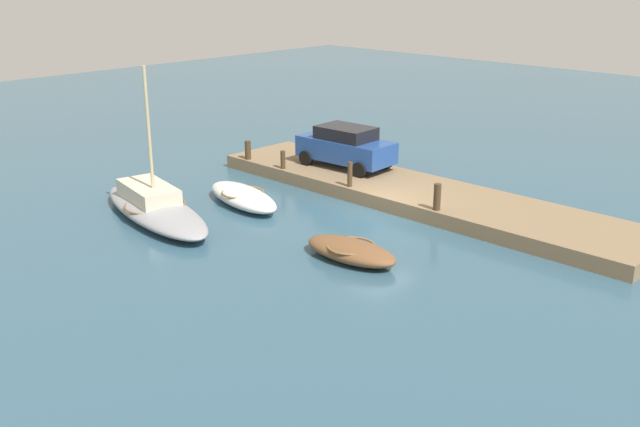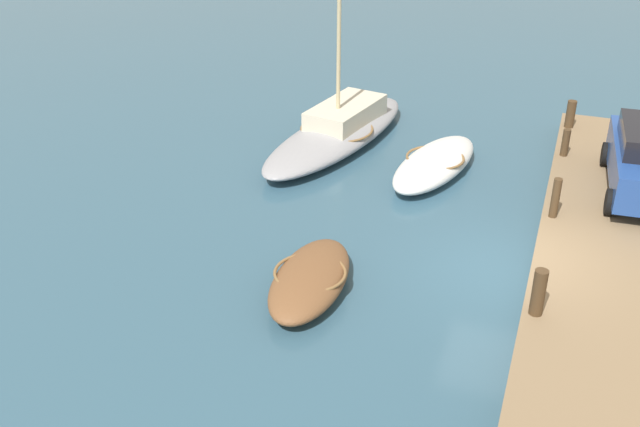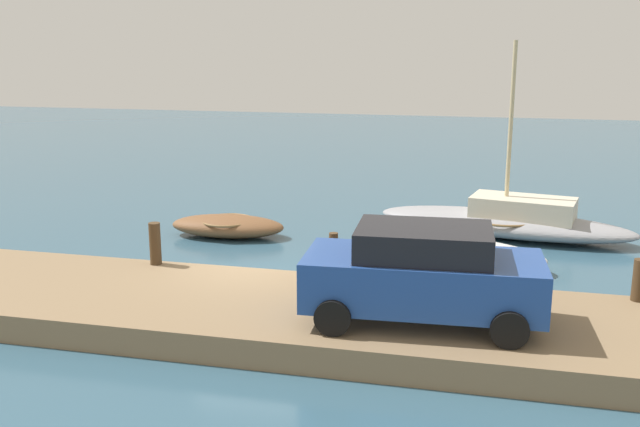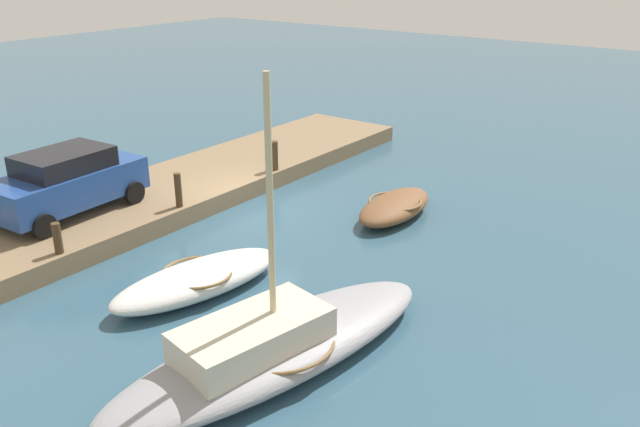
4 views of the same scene
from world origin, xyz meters
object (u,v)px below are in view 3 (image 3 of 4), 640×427
at_px(parked_car, 423,273).
at_px(mooring_post_west, 155,244).
at_px(mooring_post_east, 640,280).
at_px(mooring_post_mid_west, 333,255).
at_px(mooring_post_mid_east, 518,273).
at_px(sailboat_grey, 506,220).
at_px(rowboat_white, 460,252).
at_px(rowboat_brown, 228,226).

bearing_deg(parked_car, mooring_post_west, 158.50).
xyz_separation_m(mooring_post_east, parked_car, (-4.01, -2.08, 0.49)).
height_order(mooring_post_mid_west, mooring_post_mid_east, mooring_post_mid_west).
bearing_deg(parked_car, mooring_post_mid_west, 132.15).
bearing_deg(mooring_post_west, mooring_post_east, 0.00).
height_order(sailboat_grey, rowboat_white, sailboat_grey).
relative_size(rowboat_brown, mooring_post_mid_east, 4.40).
bearing_deg(sailboat_grey, rowboat_brown, -154.47).
bearing_deg(rowboat_brown, mooring_post_mid_west, -51.31).
relative_size(mooring_post_west, parked_car, 0.23).
xyz_separation_m(sailboat_grey, mooring_post_east, (2.42, -6.60, 0.51)).
bearing_deg(sailboat_grey, parked_car, -89.20).
xyz_separation_m(sailboat_grey, mooring_post_west, (-7.83, -6.60, 0.58)).
bearing_deg(mooring_post_east, mooring_post_west, 180.00).
xyz_separation_m(rowboat_white, mooring_post_mid_east, (1.31, -3.36, 0.59)).
xyz_separation_m(rowboat_white, parked_car, (-0.42, -5.44, 1.12)).
bearing_deg(mooring_post_east, rowboat_white, 136.87).
height_order(mooring_post_mid_west, parked_car, parked_car).
bearing_deg(rowboat_white, sailboat_grey, 81.71).
distance_m(rowboat_brown, mooring_post_mid_west, 6.24).
bearing_deg(sailboat_grey, rowboat_white, -98.61).
bearing_deg(mooring_post_west, mooring_post_mid_west, 0.00).
distance_m(rowboat_white, parked_car, 5.57).
xyz_separation_m(mooring_post_west, mooring_post_mid_east, (7.97, 0.00, -0.10)).
bearing_deg(mooring_post_west, rowboat_white, 26.75).
bearing_deg(mooring_post_mid_west, rowboat_brown, 132.12).
bearing_deg(mooring_post_mid_east, mooring_post_west, 180.00).
bearing_deg(mooring_post_mid_east, mooring_post_mid_west, 180.00).
distance_m(mooring_post_mid_east, mooring_post_east, 2.28).
xyz_separation_m(mooring_post_mid_east, parked_car, (-1.73, -2.08, 0.52)).
relative_size(sailboat_grey, mooring_post_mid_west, 7.78).
relative_size(sailboat_grey, mooring_post_east, 9.22).
height_order(sailboat_grey, parked_car, sailboat_grey).
distance_m(mooring_post_west, mooring_post_mid_east, 7.97).
relative_size(rowboat_brown, mooring_post_east, 4.09).
height_order(mooring_post_east, parked_car, parked_car).
xyz_separation_m(sailboat_grey, mooring_post_mid_east, (0.14, -6.60, 0.48)).
distance_m(sailboat_grey, parked_car, 8.88).
distance_m(rowboat_brown, mooring_post_mid_east, 9.23).
bearing_deg(mooring_post_mid_east, mooring_post_east, 0.00).
bearing_deg(rowboat_white, mooring_post_west, -141.74).
relative_size(sailboat_grey, parked_car, 1.79).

